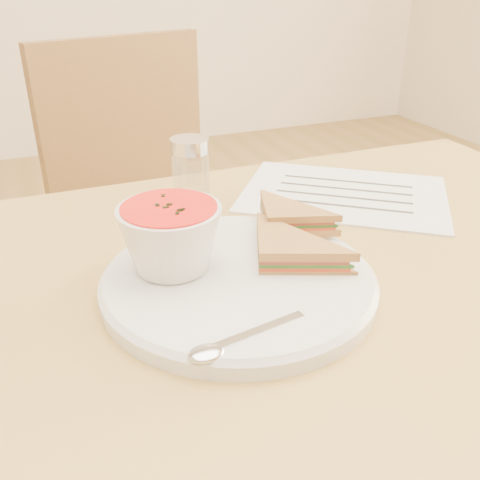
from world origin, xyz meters
name	(u,v)px	position (x,y,z in m)	size (l,w,h in m)	color
dining_table	(307,465)	(0.00, 0.00, 0.38)	(1.00, 0.70, 0.75)	olive
chair_far	(174,253)	(-0.04, 0.59, 0.47)	(0.42, 0.42, 0.94)	brown
plate	(239,282)	(-0.13, -0.03, 0.76)	(0.31, 0.31, 0.02)	silver
soup_bowl	(171,241)	(-0.19, 0.01, 0.81)	(0.11, 0.11, 0.08)	silver
sandwich_half_a	(259,267)	(-0.11, -0.04, 0.78)	(0.11, 0.11, 0.03)	#B4873F
sandwich_half_b	(267,228)	(-0.07, 0.03, 0.79)	(0.09, 0.09, 0.03)	#B4873F
spoon	(253,334)	(-0.16, -0.13, 0.77)	(0.17, 0.03, 0.01)	silver
paper_menu	(344,194)	(0.13, 0.17, 0.75)	(0.31, 0.23, 0.00)	white
condiment_shaker	(191,172)	(-0.10, 0.22, 0.80)	(0.06, 0.06, 0.10)	silver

